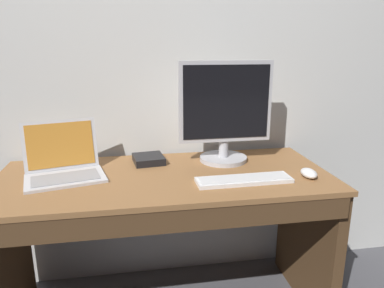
% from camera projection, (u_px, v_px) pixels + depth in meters
% --- Properties ---
extents(back_wall, '(5.15, 0.04, 2.95)m').
position_uv_depth(back_wall, '(154.00, 12.00, 1.81)').
color(back_wall, silver).
rests_on(back_wall, ground).
extents(desk, '(1.51, 0.65, 0.74)m').
position_uv_depth(desk, '(166.00, 225.00, 1.70)').
color(desk, olive).
rests_on(desk, ground).
extents(laptop_silver, '(0.39, 0.35, 0.24)m').
position_uv_depth(laptop_silver, '(63.00, 165.00, 1.62)').
color(laptop_silver, silver).
rests_on(laptop_silver, desk).
extents(external_monitor, '(0.46, 0.24, 0.50)m').
position_uv_depth(external_monitor, '(225.00, 112.00, 1.77)').
color(external_monitor, '#B7B7BC').
rests_on(external_monitor, desk).
extents(wired_keyboard, '(0.42, 0.12, 0.02)m').
position_uv_depth(wired_keyboard, '(244.00, 180.00, 1.56)').
color(wired_keyboard, white).
rests_on(wired_keyboard, desk).
extents(computer_mouse, '(0.07, 0.11, 0.04)m').
position_uv_depth(computer_mouse, '(309.00, 173.00, 1.61)').
color(computer_mouse, white).
rests_on(computer_mouse, desk).
extents(external_drive_box, '(0.16, 0.17, 0.04)m').
position_uv_depth(external_drive_box, '(149.00, 159.00, 1.81)').
color(external_drive_box, black).
rests_on(external_drive_box, desk).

